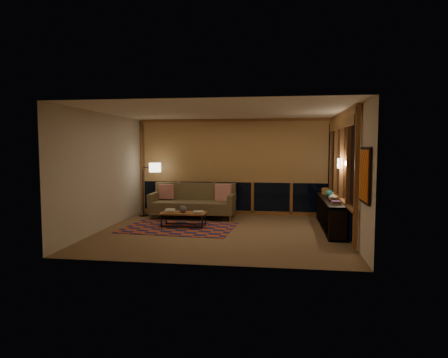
# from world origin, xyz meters

# --- Properties ---
(floor) EXTENTS (5.50, 5.00, 0.01)m
(floor) POSITION_xyz_m (0.00, 0.00, 0.00)
(floor) COLOR olive
(floor) RESTS_ON ground
(ceiling) EXTENTS (5.50, 5.00, 0.01)m
(ceiling) POSITION_xyz_m (0.00, 0.00, 2.70)
(ceiling) COLOR beige
(ceiling) RESTS_ON walls
(walls) EXTENTS (5.51, 5.01, 2.70)m
(walls) POSITION_xyz_m (0.00, 0.00, 1.35)
(walls) COLOR beige
(walls) RESTS_ON floor
(window_wall_back) EXTENTS (5.30, 0.16, 2.60)m
(window_wall_back) POSITION_xyz_m (0.00, 2.43, 1.35)
(window_wall_back) COLOR #996331
(window_wall_back) RESTS_ON walls
(window_wall_right) EXTENTS (0.16, 3.70, 2.60)m
(window_wall_right) POSITION_xyz_m (2.68, 0.60, 1.35)
(window_wall_right) COLOR #996331
(window_wall_right) RESTS_ON walls
(wall_art) EXTENTS (0.06, 0.74, 0.94)m
(wall_art) POSITION_xyz_m (2.71, -1.85, 1.45)
(wall_art) COLOR red
(wall_art) RESTS_ON walls
(wall_sconce) EXTENTS (0.12, 0.18, 0.22)m
(wall_sconce) POSITION_xyz_m (2.62, 0.45, 1.55)
(wall_sconce) COLOR #FEEDC6
(wall_sconce) RESTS_ON walls
(sofa) EXTENTS (2.24, 0.93, 0.92)m
(sofa) POSITION_xyz_m (-1.02, 1.63, 0.46)
(sofa) COLOR brown
(sofa) RESTS_ON floor
(pillow_left) EXTENTS (0.40, 0.16, 0.39)m
(pillow_left) POSITION_xyz_m (-1.78, 1.79, 0.65)
(pillow_left) COLOR #B41A1A
(pillow_left) RESTS_ON sofa
(pillow_right) EXTENTS (0.47, 0.23, 0.45)m
(pillow_right) POSITION_xyz_m (-0.20, 1.81, 0.68)
(pillow_right) COLOR #B41A1A
(pillow_right) RESTS_ON sofa
(area_rug) EXTENTS (2.68, 1.89, 0.01)m
(area_rug) POSITION_xyz_m (-1.06, 0.30, 0.01)
(area_rug) COLOR #B1471F
(area_rug) RESTS_ON floor
(coffee_table) EXTENTS (1.07, 0.49, 0.36)m
(coffee_table) POSITION_xyz_m (-0.97, 0.44, 0.18)
(coffee_table) COLOR #996331
(coffee_table) RESTS_ON floor
(book_stack_a) EXTENTS (0.25, 0.21, 0.07)m
(book_stack_a) POSITION_xyz_m (-1.30, 0.44, 0.39)
(book_stack_a) COLOR beige
(book_stack_a) RESTS_ON coffee_table
(book_stack_b) EXTENTS (0.31, 0.27, 0.05)m
(book_stack_b) POSITION_xyz_m (-0.60, 0.41, 0.38)
(book_stack_b) COLOR beige
(book_stack_b) RESTS_ON coffee_table
(ceramic_pot) EXTENTS (0.20, 0.20, 0.18)m
(ceramic_pot) POSITION_xyz_m (-0.98, 0.41, 0.45)
(ceramic_pot) COLOR black
(ceramic_pot) RESTS_ON coffee_table
(floor_lamp) EXTENTS (0.52, 0.37, 1.48)m
(floor_lamp) POSITION_xyz_m (-2.46, 1.81, 0.74)
(floor_lamp) COLOR black
(floor_lamp) RESTS_ON floor
(bookshelf) EXTENTS (0.40, 2.82, 0.70)m
(bookshelf) POSITION_xyz_m (2.49, 0.80, 0.35)
(bookshelf) COLOR black
(bookshelf) RESTS_ON floor
(basket) EXTENTS (0.27, 0.27, 0.16)m
(basket) POSITION_xyz_m (2.47, 1.67, 0.79)
(basket) COLOR #975B30
(basket) RESTS_ON bookshelf
(teal_bowl) EXTENTS (0.20, 0.20, 0.18)m
(teal_bowl) POSITION_xyz_m (2.49, 1.07, 0.79)
(teal_bowl) COLOR #1C6A67
(teal_bowl) RESTS_ON bookshelf
(vase) EXTENTS (0.23, 0.23, 0.20)m
(vase) POSITION_xyz_m (2.49, 0.39, 0.81)
(vase) COLOR tan
(vase) RESTS_ON bookshelf
(shelf_book_stack) EXTENTS (0.19, 0.24, 0.06)m
(shelf_book_stack) POSITION_xyz_m (2.49, -0.12, 0.74)
(shelf_book_stack) COLOR beige
(shelf_book_stack) RESTS_ON bookshelf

